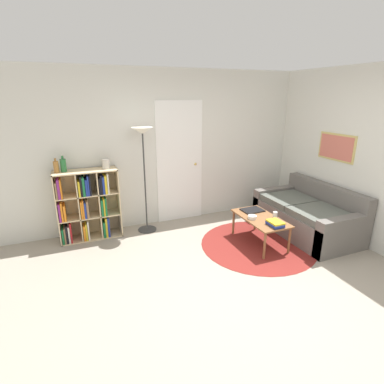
{
  "coord_description": "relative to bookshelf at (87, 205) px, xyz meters",
  "views": [
    {
      "loc": [
        -1.75,
        -2.5,
        2.18
      ],
      "look_at": [
        -0.21,
        1.29,
        0.85
      ],
      "focal_mm": 28.0,
      "sensor_mm": 36.0,
      "label": 1
    }
  ],
  "objects": [
    {
      "name": "bowl",
      "position": [
        2.25,
        -1.18,
        -0.1
      ],
      "size": [
        0.13,
        0.13,
        0.05
      ],
      "color": "silver",
      "rests_on": "coffee_table"
    },
    {
      "name": "rug",
      "position": [
        2.35,
        -1.23,
        -0.55
      ],
      "size": [
        1.72,
        1.72,
        0.01
      ],
      "color": "maroon",
      "rests_on": "ground_plane"
    },
    {
      "name": "floor_lamp",
      "position": [
        0.91,
        -0.08,
        0.88
      ],
      "size": [
        0.33,
        0.33,
        1.71
      ],
      "color": "#333333",
      "rests_on": "ground_plane"
    },
    {
      "name": "couch",
      "position": [
        3.38,
        -1.14,
        -0.27
      ],
      "size": [
        0.94,
        1.68,
        0.79
      ],
      "color": "#66605B",
      "rests_on": "ground_plane"
    },
    {
      "name": "bottle_left",
      "position": [
        -0.36,
        -0.0,
        0.64
      ],
      "size": [
        0.07,
        0.07,
        0.21
      ],
      "color": "olive",
      "rests_on": "bookshelf"
    },
    {
      "name": "cup",
      "position": [
        2.59,
        -1.27,
        -0.08
      ],
      "size": [
        0.06,
        0.06,
        0.09
      ],
      "color": "white",
      "rests_on": "coffee_table"
    },
    {
      "name": "laptop",
      "position": [
        2.43,
        -0.9,
        -0.12
      ],
      "size": [
        0.34,
        0.26,
        0.02
      ],
      "color": "black",
      "rests_on": "coffee_table"
    },
    {
      "name": "bookshelf",
      "position": [
        0.0,
        0.0,
        0.0
      ],
      "size": [
        0.93,
        0.34,
        1.1
      ],
      "color": "beige",
      "rests_on": "ground_plane"
    },
    {
      "name": "book_stack_on_table",
      "position": [
        2.41,
        -1.52,
        -0.09
      ],
      "size": [
        0.18,
        0.24,
        0.07
      ],
      "color": "navy",
      "rests_on": "coffee_table"
    },
    {
      "name": "bottle_middle",
      "position": [
        -0.26,
        0.02,
        0.65
      ],
      "size": [
        0.08,
        0.08,
        0.24
      ],
      "color": "#236633",
      "rests_on": "bookshelf"
    },
    {
      "name": "ground_plane",
      "position": [
        1.62,
        -2.15,
        -0.55
      ],
      "size": [
        14.0,
        14.0,
        0.0
      ],
      "primitive_type": "plane",
      "color": "gray"
    },
    {
      "name": "wall_right",
      "position": [
        3.83,
        -0.98,
        0.75
      ],
      "size": [
        0.08,
        5.34,
        2.6
      ],
      "color": "silver",
      "rests_on": "ground_plane"
    },
    {
      "name": "vase_on_shelf",
      "position": [
        0.34,
        -0.0,
        0.63
      ],
      "size": [
        0.12,
        0.12,
        0.15
      ],
      "color": "#B7B2A8",
      "rests_on": "bookshelf"
    },
    {
      "name": "coffee_table",
      "position": [
        2.4,
        -1.19,
        -0.17
      ],
      "size": [
        0.5,
        0.94,
        0.42
      ],
      "color": "brown",
      "rests_on": "ground_plane"
    },
    {
      "name": "wall_back",
      "position": [
        1.62,
        0.21,
        0.74
      ],
      "size": [
        7.36,
        0.11,
        2.6
      ],
      "color": "silver",
      "rests_on": "ground_plane"
    }
  ]
}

